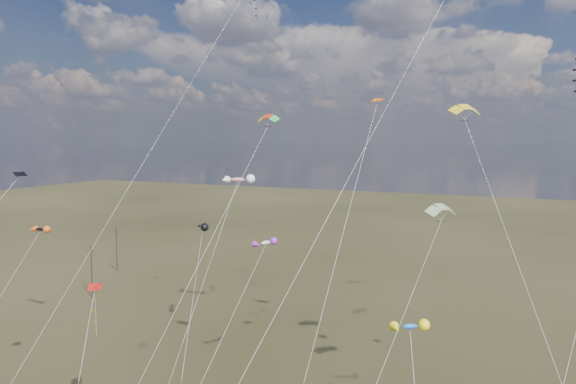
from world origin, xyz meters
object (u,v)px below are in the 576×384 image
at_px(utility_pole_near, 92,272).
at_px(novelty_black_orange, 40,230).
at_px(utility_pole_far, 117,249).
at_px(parafoil_yellow, 466,108).

bearing_deg(utility_pole_near, novelty_black_orange, -75.16).
xyz_separation_m(utility_pole_far, parafoil_yellow, (61.96, -24.29, 22.69)).
bearing_deg(novelty_black_orange, utility_pole_far, 113.49).
xyz_separation_m(utility_pole_near, novelty_black_orange, (2.99, -11.30, 8.52)).
bearing_deg(utility_pole_far, novelty_black_orange, -66.51).
xyz_separation_m(utility_pole_near, parafoil_yellow, (53.96, -10.29, 22.69)).
height_order(utility_pole_near, utility_pole_far, same).
bearing_deg(novelty_black_orange, utility_pole_near, 104.84).
bearing_deg(utility_pole_far, parafoil_yellow, -21.40).
xyz_separation_m(utility_pole_far, novelty_black_orange, (10.99, -25.30, 8.52)).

